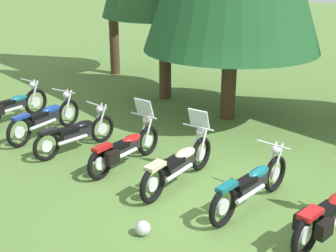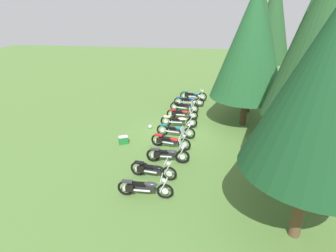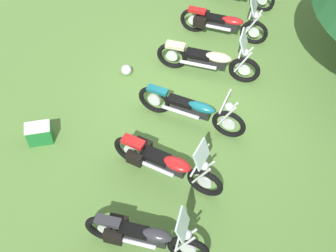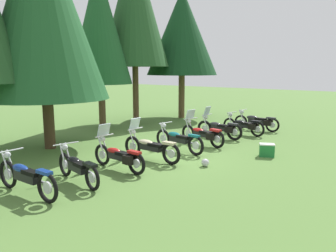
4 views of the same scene
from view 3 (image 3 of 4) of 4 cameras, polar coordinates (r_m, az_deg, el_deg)
The scene contains 8 objects.
ground_plane at distance 10.31m, azimuth 3.94°, elevation 3.35°, with size 80.00×80.00×0.00m, color #547A38.
motorcycle_3 at distance 11.61m, azimuth 6.76°, elevation 12.61°, with size 0.71×2.21×1.35m.
motorcycle_4 at distance 10.55m, azimuth 5.14°, elevation 8.18°, with size 0.71×2.41×1.37m.
motorcycle_5 at distance 9.50m, azimuth 2.95°, elevation 2.06°, with size 0.68×2.38×1.01m.
motorcycle_6 at distance 8.66m, azimuth -0.35°, elevation -4.57°, with size 0.90×2.28×1.37m.
motorcycle_7 at distance 7.92m, azimuth -2.92°, elevation -13.49°, with size 0.74×2.19×1.37m.
picnic_cooler at distance 9.72m, azimuth -15.68°, elevation -0.90°, with size 0.50×0.59×0.46m.
dropped_helmet at distance 10.80m, azimuth -5.18°, elevation 6.94°, with size 0.25×0.25×0.25m, color silver.
Camera 3 is at (6.86, 1.21, 7.60)m, focal length 49.17 mm.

